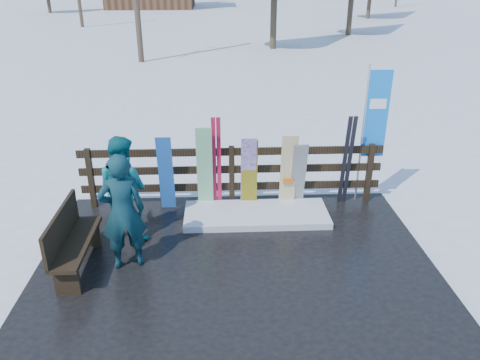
{
  "coord_description": "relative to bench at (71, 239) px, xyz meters",
  "views": [
    {
      "loc": [
        -0.23,
        -5.79,
        4.15
      ],
      "look_at": [
        0.1,
        1.0,
        1.1
      ],
      "focal_mm": 35.0,
      "sensor_mm": 36.0,
      "label": 1
    }
  ],
  "objects": [
    {
      "name": "ground",
      "position": [
        2.4,
        -0.15,
        -0.6
      ],
      "size": [
        700.0,
        700.0,
        0.0
      ],
      "primitive_type": "plane",
      "color": "white",
      "rests_on": "ground"
    },
    {
      "name": "deck",
      "position": [
        2.4,
        -0.15,
        -0.56
      ],
      "size": [
        6.0,
        5.0,
        0.08
      ],
      "primitive_type": "cube",
      "color": "black",
      "rests_on": "ground"
    },
    {
      "name": "fence",
      "position": [
        2.4,
        2.05,
        0.14
      ],
      "size": [
        5.6,
        0.1,
        1.15
      ],
      "color": "black",
      "rests_on": "deck"
    },
    {
      "name": "snow_patch",
      "position": [
        2.82,
        1.45,
        -0.46
      ],
      "size": [
        2.57,
        1.0,
        0.12
      ],
      "primitive_type": "cube",
      "color": "white",
      "rests_on": "deck"
    },
    {
      "name": "bench",
      "position": [
        0.0,
        0.0,
        0.0
      ],
      "size": [
        0.41,
        1.5,
        0.97
      ],
      "color": "black",
      "rests_on": "deck"
    },
    {
      "name": "snowboard_0",
      "position": [
        1.21,
        1.83,
        0.21
      ],
      "size": [
        0.27,
        0.25,
        1.46
      ],
      "primitive_type": "cube",
      "rotation": [
        0.15,
        0.0,
        0.0
      ],
      "color": "blue",
      "rests_on": "deck"
    },
    {
      "name": "snowboard_1",
      "position": [
        1.91,
        1.83,
        0.3
      ],
      "size": [
        0.29,
        0.28,
        1.63
      ],
      "primitive_type": "cube",
      "rotation": [
        0.15,
        0.0,
        0.0
      ],
      "color": "silver",
      "rests_on": "deck"
    },
    {
      "name": "snowboard_2",
      "position": [
        2.72,
        1.83,
        0.17
      ],
      "size": [
        0.29,
        0.23,
        1.38
      ],
      "primitive_type": "cube",
      "rotation": [
        0.15,
        0.0,
        0.0
      ],
      "color": "yellow",
      "rests_on": "deck"
    },
    {
      "name": "snowboard_3",
      "position": [
        2.7,
        1.83,
        0.2
      ],
      "size": [
        0.27,
        0.3,
        1.42
      ],
      "primitive_type": "cube",
      "rotation": [
        0.19,
        0.0,
        0.0
      ],
      "color": "white",
      "rests_on": "deck"
    },
    {
      "name": "snowboard_4",
      "position": [
        3.61,
        1.83,
        0.13
      ],
      "size": [
        0.27,
        0.31,
        1.29
      ],
      "primitive_type": "cube",
      "rotation": [
        0.22,
        0.0,
        0.0
      ],
      "color": "black",
      "rests_on": "deck"
    },
    {
      "name": "snowboard_5",
      "position": [
        3.43,
        1.83,
        0.21
      ],
      "size": [
        0.29,
        0.22,
        1.45
      ],
      "primitive_type": "cube",
      "rotation": [
        0.13,
        0.0,
        0.0
      ],
      "color": "white",
      "rests_on": "deck"
    },
    {
      "name": "ski_pair_a",
      "position": [
        2.13,
        1.9,
        0.37
      ],
      "size": [
        0.16,
        0.18,
        1.77
      ],
      "color": "#B31638",
      "rests_on": "deck"
    },
    {
      "name": "ski_pair_b",
      "position": [
        4.51,
        1.9,
        0.37
      ],
      "size": [
        0.17,
        0.27,
        1.77
      ],
      "color": "black",
      "rests_on": "deck"
    },
    {
      "name": "rental_flag",
      "position": [
        4.97,
        2.1,
        1.09
      ],
      "size": [
        0.45,
        0.04,
        2.6
      ],
      "color": "silver",
      "rests_on": "deck"
    },
    {
      "name": "person_front",
      "position": [
        0.77,
        0.08,
        0.38
      ],
      "size": [
        0.74,
        0.59,
        1.8
      ],
      "primitive_type": "imported",
      "rotation": [
        0.0,
        0.0,
        3.4
      ],
      "color": "#10473F",
      "rests_on": "deck"
    },
    {
      "name": "person_back",
      "position": [
        0.62,
        0.95,
        0.36
      ],
      "size": [
        1.08,
        1.02,
        1.75
      ],
      "primitive_type": "imported",
      "rotation": [
        0.0,
        0.0,
        2.56
      ],
      "color": "#0F646D",
      "rests_on": "deck"
    }
  ]
}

